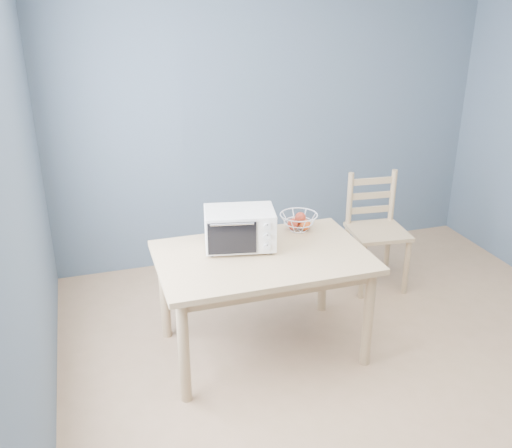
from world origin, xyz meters
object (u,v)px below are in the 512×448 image
object	(u,v)px
toaster_oven	(237,228)
dining_chair	(376,232)
dining_table	(262,268)
fruit_basket	(299,221)

from	to	relation	value
toaster_oven	dining_chair	world-z (taller)	toaster_oven
toaster_oven	dining_chair	distance (m)	1.50
dining_table	toaster_oven	xyz separation A→B (m)	(-0.13, 0.15, 0.25)
toaster_oven	fruit_basket	bearing A→B (deg)	28.17
dining_table	dining_chair	bearing A→B (deg)	28.26
dining_table	fruit_basket	xyz separation A→B (m)	(0.38, 0.31, 0.17)
fruit_basket	toaster_oven	bearing A→B (deg)	-163.07
toaster_oven	dining_chair	size ratio (longest dim) A/B	0.54
toaster_oven	fruit_basket	world-z (taller)	toaster_oven
fruit_basket	dining_chair	distance (m)	0.98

